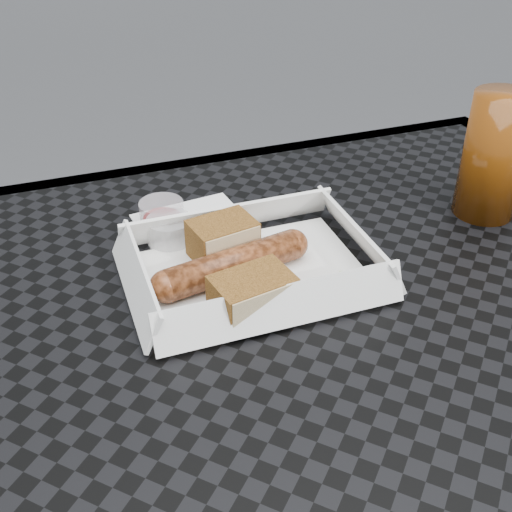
{
  "coord_description": "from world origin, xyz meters",
  "views": [
    {
      "loc": [
        -0.23,
        -0.39,
        1.13
      ],
      "look_at": [
        -0.06,
        0.1,
        0.78
      ],
      "focal_mm": 45.0,
      "sensor_mm": 36.0,
      "label": 1
    }
  ],
  "objects_px": {
    "drink_glass": "(494,156)",
    "food_tray": "(253,273)",
    "patio_table": "(345,390)",
    "bratwurst": "(232,264)"
  },
  "relations": [
    {
      "from": "drink_glass",
      "to": "food_tray",
      "type": "bearing_deg",
      "value": -174.4
    },
    {
      "from": "food_tray",
      "to": "patio_table",
      "type": "bearing_deg",
      "value": -63.81
    },
    {
      "from": "patio_table",
      "to": "food_tray",
      "type": "relative_size",
      "value": 3.64
    },
    {
      "from": "drink_glass",
      "to": "bratwurst",
      "type": "bearing_deg",
      "value": -174.32
    },
    {
      "from": "patio_table",
      "to": "bratwurst",
      "type": "distance_m",
      "value": 0.17
    },
    {
      "from": "bratwurst",
      "to": "food_tray",
      "type": "bearing_deg",
      "value": 6.74
    },
    {
      "from": "bratwurst",
      "to": "drink_glass",
      "type": "distance_m",
      "value": 0.33
    },
    {
      "from": "food_tray",
      "to": "bratwurst",
      "type": "relative_size",
      "value": 1.28
    },
    {
      "from": "patio_table",
      "to": "bratwurst",
      "type": "height_order",
      "value": "bratwurst"
    },
    {
      "from": "food_tray",
      "to": "bratwurst",
      "type": "xyz_separation_m",
      "value": [
        -0.02,
        -0.0,
        0.02
      ]
    }
  ]
}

